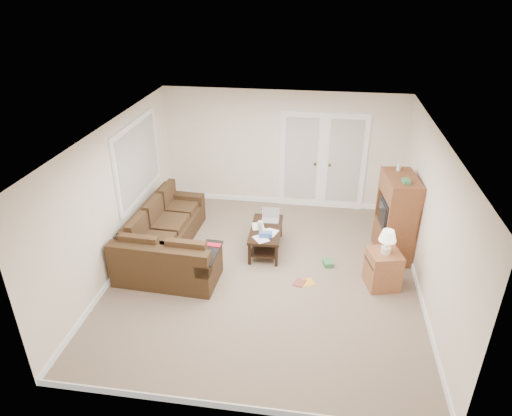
% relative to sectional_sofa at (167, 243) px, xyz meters
% --- Properties ---
extents(floor, '(5.50, 5.50, 0.00)m').
position_rel_sectional_sofa_xyz_m(floor, '(1.79, -0.25, -0.31)').
color(floor, gray).
rests_on(floor, ground).
extents(ceiling, '(5.00, 5.50, 0.02)m').
position_rel_sectional_sofa_xyz_m(ceiling, '(1.79, -0.25, 2.19)').
color(ceiling, white).
rests_on(ceiling, wall_back).
extents(wall_left, '(0.02, 5.50, 2.50)m').
position_rel_sectional_sofa_xyz_m(wall_left, '(-0.71, -0.25, 0.94)').
color(wall_left, white).
rests_on(wall_left, floor).
extents(wall_right, '(0.02, 5.50, 2.50)m').
position_rel_sectional_sofa_xyz_m(wall_right, '(4.29, -0.25, 0.94)').
color(wall_right, white).
rests_on(wall_right, floor).
extents(wall_back, '(5.00, 0.02, 2.50)m').
position_rel_sectional_sofa_xyz_m(wall_back, '(1.79, 2.50, 0.94)').
color(wall_back, white).
rests_on(wall_back, floor).
extents(wall_front, '(5.00, 0.02, 2.50)m').
position_rel_sectional_sofa_xyz_m(wall_front, '(1.79, -3.00, 0.94)').
color(wall_front, white).
rests_on(wall_front, floor).
extents(baseboards, '(5.00, 5.50, 0.10)m').
position_rel_sectional_sofa_xyz_m(baseboards, '(1.79, -0.25, -0.26)').
color(baseboards, white).
rests_on(baseboards, floor).
extents(french_doors, '(1.80, 0.05, 2.13)m').
position_rel_sectional_sofa_xyz_m(french_doors, '(2.64, 2.47, 0.73)').
color(french_doors, white).
rests_on(french_doors, floor).
extents(window_left, '(0.05, 1.92, 1.42)m').
position_rel_sectional_sofa_xyz_m(window_left, '(-0.67, 0.75, 1.24)').
color(window_left, white).
rests_on(window_left, wall_left).
extents(sectional_sofa, '(1.74, 2.63, 0.79)m').
position_rel_sectional_sofa_xyz_m(sectional_sofa, '(0.00, 0.00, 0.00)').
color(sectional_sofa, '#402C18').
rests_on(sectional_sofa, floor).
extents(coffee_table, '(0.58, 1.12, 0.75)m').
position_rel_sectional_sofa_xyz_m(coffee_table, '(1.71, 0.55, -0.06)').
color(coffee_table, black).
rests_on(coffee_table, floor).
extents(tv_armoire, '(0.62, 1.00, 1.63)m').
position_rel_sectional_sofa_xyz_m(tv_armoire, '(3.97, 0.73, 0.46)').
color(tv_armoire, brown).
rests_on(tv_armoire, floor).
extents(side_cabinet, '(0.59, 0.59, 1.03)m').
position_rel_sectional_sofa_xyz_m(side_cabinet, '(3.70, -0.27, 0.06)').
color(side_cabinet, '#985E38').
rests_on(side_cabinet, floor).
extents(space_heater, '(0.14, 0.12, 0.30)m').
position_rel_sectional_sofa_xyz_m(space_heater, '(3.89, 2.11, -0.16)').
color(space_heater, silver).
rests_on(space_heater, floor).
extents(floor_magazine, '(0.34, 0.31, 0.01)m').
position_rel_sectional_sofa_xyz_m(floor_magazine, '(2.49, -0.38, -0.31)').
color(floor_magazine, gold).
rests_on(floor_magazine, floor).
extents(floor_greenbox, '(0.20, 0.24, 0.08)m').
position_rel_sectional_sofa_xyz_m(floor_greenbox, '(2.84, 0.19, -0.27)').
color(floor_greenbox, '#3A804F').
rests_on(floor_greenbox, floor).
extents(floor_book, '(0.23, 0.26, 0.02)m').
position_rel_sectional_sofa_xyz_m(floor_book, '(2.31, -0.38, -0.30)').
color(floor_book, brown).
rests_on(floor_book, floor).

